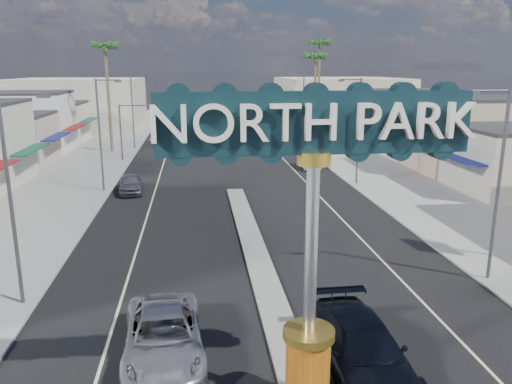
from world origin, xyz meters
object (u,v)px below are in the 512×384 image
object	(u,v)px
traffic_signal_right	(306,119)
suv_left	(163,335)
streetlight_l_near	(14,190)
car_parked_right	(309,161)
streetlight_l_mid	(102,130)
suv_right	(363,349)
palm_right_far	(320,49)
car_parked_left	(131,183)
streetlight_r_mid	(357,126)
streetlight_r_near	(496,177)
streetlight_l_far	(134,108)
traffic_signal_left	(137,121)
palm_left_far	(105,52)
streetlight_r_far	(302,106)
palm_right_mid	(316,61)
gateway_sign	(312,219)

from	to	relation	value
traffic_signal_right	suv_left	size ratio (longest dim) A/B	1.02
streetlight_l_near	car_parked_right	distance (m)	33.66
streetlight_l_mid	suv_right	xyz separation A→B (m)	(12.62, -26.49, -4.18)
palm_right_far	car_parked_left	bearing A→B (deg)	-125.77
streetlight_r_mid	car_parked_right	xyz separation A→B (m)	(-2.23, 7.69, -4.34)
traffic_signal_right	streetlight_l_mid	world-z (taller)	streetlight_l_mid
streetlight_l_mid	streetlight_r_near	xyz separation A→B (m)	(20.87, -20.00, 0.00)
streetlight_l_mid	suv_left	distance (m)	25.77
streetlight_l_near	streetlight_l_far	world-z (taller)	same
traffic_signal_left	suv_left	distance (m)	39.13
streetlight_l_mid	car_parked_right	xyz separation A→B (m)	(18.64, 7.69, -4.34)
streetlight_l_far	palm_left_far	bearing A→B (deg)	-142.08
traffic_signal_right	streetlight_r_near	distance (m)	34.03
streetlight_l_far	streetlight_r_far	xyz separation A→B (m)	(20.87, 0.00, 0.00)
streetlight_r_near	car_parked_left	size ratio (longest dim) A/B	2.05
streetlight_r_near	suv_left	world-z (taller)	streetlight_r_near
palm_right_mid	suv_right	bearing A→B (deg)	-101.64
gateway_sign	streetlight_r_mid	distance (m)	29.91
streetlight_r_mid	traffic_signal_left	bearing A→B (deg)	144.50
gateway_sign	car_parked_left	bearing A→B (deg)	106.93
gateway_sign	palm_right_far	world-z (taller)	palm_right_far
streetlight_l_mid	streetlight_r_far	bearing A→B (deg)	46.52
streetlight_l_near	palm_right_mid	world-z (taller)	palm_right_mid
streetlight_l_far	palm_left_far	distance (m)	7.21
gateway_sign	suv_right	distance (m)	5.70
streetlight_r_near	palm_right_far	bearing A→B (deg)	84.98
streetlight_l_far	suv_right	xyz separation A→B (m)	(12.62, -48.49, -4.18)
streetlight_l_near	streetlight_l_mid	distance (m)	20.00
streetlight_l_near	streetlight_r_mid	world-z (taller)	same
gateway_sign	car_parked_right	size ratio (longest dim) A/B	2.08
palm_right_far	suv_left	bearing A→B (deg)	-108.87
suv_left	streetlight_r_near	bearing A→B (deg)	13.88
traffic_signal_left	car_parked_left	bearing A→B (deg)	-86.85
streetlight_l_far	suv_right	distance (m)	50.28
streetlight_l_far	streetlight_r_mid	size ratio (longest dim) A/B	1.00
streetlight_l_near	streetlight_r_near	distance (m)	20.87
streetlight_r_far	streetlight_l_far	bearing A→B (deg)	180.00
traffic_signal_right	streetlight_l_far	distance (m)	21.20
streetlight_r_far	palm_right_far	distance (m)	13.21
streetlight_l_mid	car_parked_left	world-z (taller)	streetlight_l_mid
traffic_signal_right	palm_right_mid	size ratio (longest dim) A/B	0.50
car_parked_right	streetlight_l_near	bearing A→B (deg)	-122.95
streetlight_r_far	palm_right_mid	world-z (taller)	palm_right_mid
streetlight_r_near	palm_right_far	world-z (taller)	palm_right_far
gateway_sign	suv_left	distance (m)	7.51
palm_right_far	streetlight_l_mid	bearing A→B (deg)	-128.48
traffic_signal_left	streetlight_r_mid	distance (m)	24.11
traffic_signal_right	suv_left	world-z (taller)	traffic_signal_right
palm_left_far	car_parked_right	bearing A→B (deg)	-30.13
streetlight_l_mid	car_parked_left	bearing A→B (deg)	-12.80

